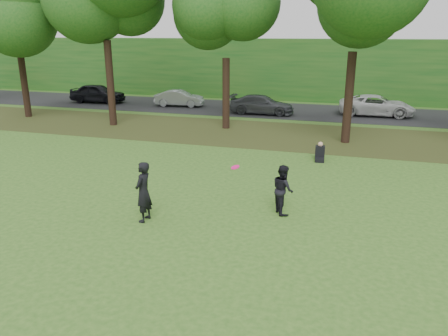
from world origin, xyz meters
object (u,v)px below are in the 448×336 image
at_px(frisbee, 235,167).
at_px(seated_person, 320,153).
at_px(player_left, 143,192).
at_px(player_right, 283,189).

bearing_deg(frisbee, seated_person, 74.01).
distance_m(player_left, frisbee, 2.88).
bearing_deg(seated_person, frisbee, -110.74).
xyz_separation_m(player_left, player_right, (3.95, 1.82, -0.14)).
height_order(player_right, frisbee, frisbee).
bearing_deg(player_left, player_right, 117.45).
relative_size(player_right, frisbee, 4.86).
relative_size(player_left, player_right, 1.18).
relative_size(player_right, seated_person, 1.92).
height_order(player_left, player_right, player_left).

